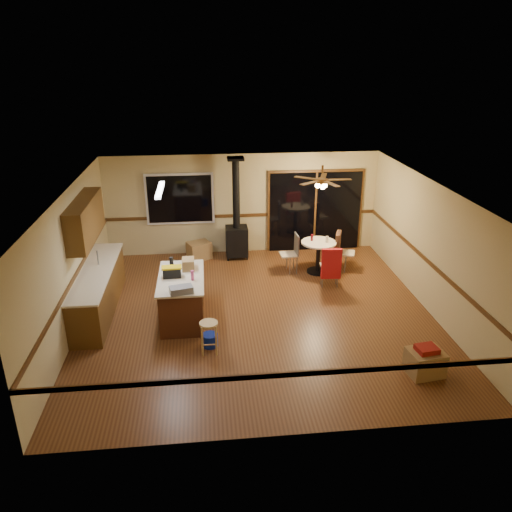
{
  "coord_description": "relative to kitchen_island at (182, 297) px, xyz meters",
  "views": [
    {
      "loc": [
        -0.99,
        -8.89,
        4.93
      ],
      "look_at": [
        0.0,
        0.3,
        1.15
      ],
      "focal_mm": 35.0,
      "sensor_mm": 36.0,
      "label": 1
    }
  ],
  "objects": [
    {
      "name": "blue_bucket",
      "position": [
        0.51,
        -1.1,
        -0.33
      ],
      "size": [
        0.36,
        0.36,
        0.24
      ],
      "primitive_type": "cylinder",
      "rotation": [
        0.0,
        0.0,
        -0.3
      ],
      "color": "#0C22A8",
      "rests_on": "floor"
    },
    {
      "name": "toolbox_grey",
      "position": [
        0.03,
        -0.71,
        0.51
      ],
      "size": [
        0.45,
        0.32,
        0.13
      ],
      "primitive_type": "cube",
      "rotation": [
        0.0,
        0.0,
        0.23
      ],
      "color": "slate",
      "rests_on": "kitchen_island"
    },
    {
      "name": "toolbox_yellow_lid",
      "position": [
        -0.16,
        0.01,
        0.65
      ],
      "size": [
        0.39,
        0.22,
        0.03
      ],
      "primitive_type": "cube",
      "rotation": [
        0.0,
        0.0,
        0.05
      ],
      "color": "gold",
      "rests_on": "toolbox_black"
    },
    {
      "name": "chair_left",
      "position": [
        2.58,
        2.03,
        0.14
      ],
      "size": [
        0.42,
        0.42,
        0.51
      ],
      "color": "#C6B693",
      "rests_on": "ground"
    },
    {
      "name": "box_small_red",
      "position": [
        4.01,
        -2.31,
        0.02
      ],
      "size": [
        0.37,
        0.32,
        0.09
      ],
      "primitive_type": "cube",
      "rotation": [
        0.0,
        0.0,
        0.13
      ],
      "color": "maroon",
      "rests_on": "box_corner_a"
    },
    {
      "name": "glass_red",
      "position": [
        3.02,
        2.02,
        0.41
      ],
      "size": [
        0.06,
        0.06,
        0.16
      ],
      "primitive_type": "cylinder",
      "rotation": [
        0.0,
        0.0,
        0.09
      ],
      "color": "#590C14",
      "rests_on": "dining_table"
    },
    {
      "name": "chair_right",
      "position": [
        3.7,
        2.03,
        0.14
      ],
      "size": [
        0.57,
        0.55,
        0.7
      ],
      "color": "#C6B693",
      "rests_on": "ground"
    },
    {
      "name": "floor",
      "position": [
        1.5,
        0.0,
        -0.45
      ],
      "size": [
        7.0,
        7.0,
        0.0
      ],
      "primitive_type": "plane",
      "color": "#5A3319",
      "rests_on": "ground"
    },
    {
      "name": "wood_stove",
      "position": [
        1.3,
        3.05,
        0.28
      ],
      "size": [
        0.55,
        0.5,
        2.52
      ],
      "color": "black",
      "rests_on": "ground"
    },
    {
      "name": "box_corner_b",
      "position": [
        4.14,
        -2.26,
        -0.29
      ],
      "size": [
        0.49,
        0.45,
        0.33
      ],
      "primitive_type": "cube",
      "rotation": [
        0.0,
        0.0,
        -0.27
      ],
      "color": "olive",
      "rests_on": "floor"
    },
    {
      "name": "box_under_window",
      "position": [
        0.33,
        3.1,
        -0.23
      ],
      "size": [
        0.68,
        0.62,
        0.44
      ],
      "primitive_type": "cube",
      "rotation": [
        0.0,
        0.0,
        0.42
      ],
      "color": "olive",
      "rests_on": "floor"
    },
    {
      "name": "box_on_island",
      "position": [
        0.14,
        0.37,
        0.56
      ],
      "size": [
        0.24,
        0.33,
        0.22
      ],
      "primitive_type": "cube",
      "rotation": [
        0.0,
        0.0,
        0.02
      ],
      "color": "olive",
      "rests_on": "kitchen_island"
    },
    {
      "name": "wall_right",
      "position": [
        5.0,
        0.0,
        0.85
      ],
      "size": [
        0.0,
        7.0,
        7.0
      ],
      "primitive_type": "plane",
      "rotation": [
        1.57,
        0.0,
        -1.57
      ],
      "color": "tan",
      "rests_on": "ground"
    },
    {
      "name": "chair_rail",
      "position": [
        1.5,
        0.0,
        0.55
      ],
      "size": [
        7.0,
        7.0,
        0.08
      ],
      "primitive_type": null,
      "color": "#492C12",
      "rests_on": "ground"
    },
    {
      "name": "chair_near",
      "position": [
        3.26,
        1.04,
        0.14
      ],
      "size": [
        0.45,
        0.49,
        0.7
      ],
      "color": "#C6B693",
      "rests_on": "ground"
    },
    {
      "name": "bar_stool",
      "position": [
        0.5,
        -1.29,
        -0.16
      ],
      "size": [
        0.39,
        0.39,
        0.59
      ],
      "primitive_type": "cylinder",
      "rotation": [
        0.0,
        0.0,
        -0.24
      ],
      "color": "tan",
      "rests_on": "floor"
    },
    {
      "name": "wall_left",
      "position": [
        -2.0,
        0.0,
        0.85
      ],
      "size": [
        0.0,
        7.0,
        7.0
      ],
      "primitive_type": "plane",
      "rotation": [
        1.57,
        0.0,
        1.57
      ],
      "color": "tan",
      "rests_on": "ground"
    },
    {
      "name": "lower_cabinets",
      "position": [
        -1.7,
        0.5,
        -0.02
      ],
      "size": [
        0.6,
        3.0,
        0.86
      ],
      "primitive_type": "cube",
      "color": "brown",
      "rests_on": "ground"
    },
    {
      "name": "sliding_door",
      "position": [
        3.4,
        3.45,
        0.6
      ],
      "size": [
        2.52,
        0.1,
        2.1
      ],
      "primitive_type": "cube",
      "color": "black",
      "rests_on": "ground"
    },
    {
      "name": "bottle_dark",
      "position": [
        -0.18,
        0.37,
        0.58
      ],
      "size": [
        0.08,
        0.08,
        0.27
      ],
      "primitive_type": "cylinder",
      "rotation": [
        0.0,
        0.0,
        0.05
      ],
      "color": "black",
      "rests_on": "kitchen_island"
    },
    {
      "name": "countertop",
      "position": [
        -1.7,
        0.5,
        0.43
      ],
      "size": [
        0.64,
        3.04,
        0.04
      ],
      "primitive_type": "cube",
      "color": "beige",
      "rests_on": "lower_cabinets"
    },
    {
      "name": "dining_table",
      "position": [
        3.17,
        1.92,
        0.08
      ],
      "size": [
        0.83,
        0.83,
        0.78
      ],
      "color": "black",
      "rests_on": "ground"
    },
    {
      "name": "wall_back",
      "position": [
        1.5,
        3.5,
        0.85
      ],
      "size": [
        7.0,
        0.0,
        7.0
      ],
      "primitive_type": "plane",
      "rotation": [
        1.57,
        0.0,
        0.0
      ],
      "color": "tan",
      "rests_on": "ground"
    },
    {
      "name": "ceiling",
      "position": [
        1.5,
        0.0,
        2.15
      ],
      "size": [
        7.0,
        7.0,
        0.0
      ],
      "primitive_type": "plane",
      "rotation": [
        3.14,
        0.0,
        0.0
      ],
      "color": "silver",
      "rests_on": "ground"
    },
    {
      "name": "bottle_pink",
      "position": [
        0.23,
        -0.17,
        0.54
      ],
      "size": [
        0.07,
        0.07,
        0.2
      ],
      "primitive_type": "cylinder",
      "rotation": [
        0.0,
        0.0,
        0.14
      ],
      "color": "#D84C8C",
      "rests_on": "kitchen_island"
    },
    {
      "name": "glass_cream",
      "position": [
        3.35,
        1.87,
        0.4
      ],
      "size": [
        0.09,
        0.09,
        0.15
      ],
      "primitive_type": "cylinder",
      "rotation": [
        0.0,
        0.0,
        -0.37
      ],
      "color": "beige",
      "rests_on": "dining_table"
    },
    {
      "name": "window",
      "position": [
        -0.1,
        3.45,
        1.05
      ],
      "size": [
        1.72,
        0.1,
        1.32
      ],
      "primitive_type": "cube",
      "color": "black",
      "rests_on": "ground"
    },
    {
      "name": "box_corner_a",
      "position": [
        4.01,
        -2.31,
        -0.24
      ],
      "size": [
        0.61,
        0.54,
        0.42
      ],
      "primitive_type": "cube",
      "rotation": [
        0.0,
        0.0,
        0.13
      ],
      "color": "olive",
      "rests_on": "floor"
    },
    {
      "name": "bottle_white",
      "position": [
        0.14,
        0.33,
        0.53
      ],
      "size": [
        0.06,
        0.06,
        0.16
      ],
      "primitive_type": "cylinder",
      "rotation": [
        0.0,
        0.0,
        0.16
      ],
      "color": "white",
      "rests_on": "kitchen_island"
    },
    {
      "name": "toolbox_black",
      "position": [
        -0.16,
        0.01,
        0.54
      ],
      "size": [
        0.35,
        0.2,
        0.19
      ],
      "primitive_type": "cube",
      "rotation": [
        0.0,
        0.0,
        0.05
      ],
      "color": "black",
      "rests_on": "kitchen_island"
    },
    {
      "name": "kitchen_island",
      "position": [
        0.0,
        0.0,
        0.0
      ],
      "size": [
        0.88,
        1.68,
        0.9
      ],
      "color": "#492312",
      "rests_on": "ground"
    },
    {
      "name": "ceiling_fan",
      "position": [
        3.17,
        1.92,
        1.76
      ],
      "size": [
        0.24,
        0.24,
        0.55
      ],
      "color": "brown",
      "rests_on": "ceiling"
    },
    {
      "name": "wall_front",
      "position": [
        1.5,
        -3.5,
        0.85
      ],
      "size": [
        7.0,
        0.0,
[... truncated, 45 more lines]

